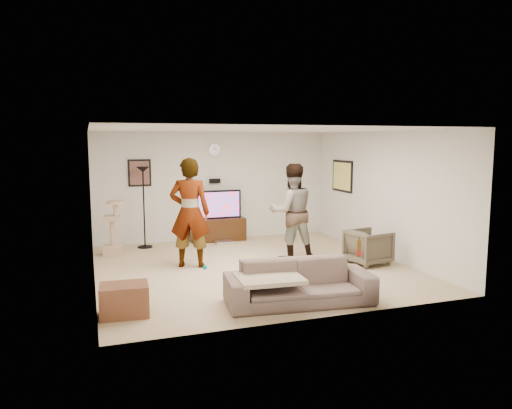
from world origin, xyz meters
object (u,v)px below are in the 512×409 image
object	(u,v)px
armchair	(368,247)
side_table	(124,300)
person_right	(292,212)
person_left	(190,213)
floor_lamp	(144,208)
sofa	(299,283)
beer_bottle	(359,248)
cat_tree	(112,228)
tv_stand	(218,230)
tv	(218,204)

from	to	relation	value
armchair	side_table	world-z (taller)	armchair
person_right	person_left	bearing A→B (deg)	3.03
floor_lamp	sofa	size ratio (longest dim) A/B	0.84
beer_bottle	floor_lamp	bearing A→B (deg)	120.46
person_left	cat_tree	bearing A→B (deg)	-26.89
tv_stand	person_left	distance (m)	2.47
floor_lamp	tv	bearing A→B (deg)	6.11
person_left	beer_bottle	bearing A→B (deg)	148.68
tv_stand	sofa	distance (m)	4.64
tv_stand	cat_tree	xyz separation A→B (m)	(-2.38, -0.68, 0.30)
tv	cat_tree	bearing A→B (deg)	-164.07
cat_tree	armchair	world-z (taller)	cat_tree
beer_bottle	person_left	bearing A→B (deg)	128.29
person_left	side_table	world-z (taller)	person_left
cat_tree	person_right	world-z (taller)	person_right
tv	person_right	distance (m)	2.36
tv_stand	sofa	xyz separation A→B (m)	(-0.02, -4.64, 0.04)
floor_lamp	beer_bottle	size ratio (longest dim) A/B	6.99
cat_tree	side_table	bearing A→B (deg)	-90.53
tv_stand	sofa	size ratio (longest dim) A/B	0.60
tv_stand	tv	size ratio (longest dim) A/B	1.14
sofa	person_right	bearing A→B (deg)	75.86
tv	floor_lamp	bearing A→B (deg)	-173.89
armchair	side_table	size ratio (longest dim) A/B	1.13
tv	person_right	size ratio (longest dim) A/B	0.59
side_table	person_right	bearing A→B (deg)	32.74
side_table	floor_lamp	bearing A→B (deg)	80.00
tv_stand	beer_bottle	world-z (taller)	beer_bottle
tv_stand	person_right	bearing A→B (deg)	-67.00
sofa	person_left	bearing A→B (deg)	119.16
beer_bottle	sofa	bearing A→B (deg)	180.00
floor_lamp	person_right	bearing A→B (deg)	-37.39
floor_lamp	sofa	bearing A→B (deg)	-69.54
cat_tree	beer_bottle	bearing A→B (deg)	-50.05
tv_stand	person_left	world-z (taller)	person_left
person_right	armchair	xyz separation A→B (m)	(1.21, -0.84, -0.61)
armchair	side_table	bearing A→B (deg)	96.81
tv	sofa	size ratio (longest dim) A/B	0.53
tv	floor_lamp	size ratio (longest dim) A/B	0.63
person_right	floor_lamp	bearing A→B (deg)	-32.19
armchair	tv_stand	bearing A→B (deg)	26.15
tv	sofa	world-z (taller)	tv
beer_bottle	tv_stand	bearing A→B (deg)	101.45
person_right	sofa	distance (m)	2.72
floor_lamp	sofa	distance (m)	4.79
floor_lamp	person_right	xyz separation A→B (m)	(2.60, -1.99, 0.06)
tv_stand	floor_lamp	world-z (taller)	floor_lamp
cat_tree	sofa	distance (m)	4.62
tv	side_table	world-z (taller)	tv
tv	side_table	bearing A→B (deg)	-119.21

